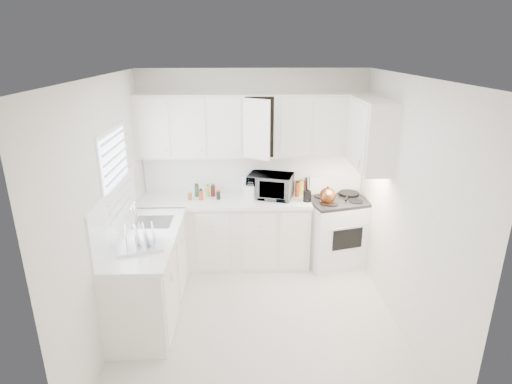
{
  "coord_description": "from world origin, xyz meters",
  "views": [
    {
      "loc": [
        -0.15,
        -3.9,
        2.87
      ],
      "look_at": [
        0.0,
        0.7,
        1.25
      ],
      "focal_mm": 29.34,
      "sensor_mm": 36.0,
      "label": 1
    }
  ],
  "objects_px": {
    "stove": "(336,222)",
    "dish_rack": "(139,237)",
    "tea_kettle": "(328,195)",
    "utensil_crock": "(307,189)",
    "microwave": "(270,183)",
    "rice_cooker": "(251,190)"
  },
  "relations": [
    {
      "from": "stove",
      "to": "dish_rack",
      "type": "xyz_separation_m",
      "value": [
        -2.31,
        -1.37,
        0.47
      ]
    },
    {
      "from": "tea_kettle",
      "to": "utensil_crock",
      "type": "bearing_deg",
      "value": 174.2
    },
    {
      "from": "microwave",
      "to": "dish_rack",
      "type": "height_order",
      "value": "microwave"
    },
    {
      "from": "tea_kettle",
      "to": "dish_rack",
      "type": "distance_m",
      "value": 2.45
    },
    {
      "from": "microwave",
      "to": "dish_rack",
      "type": "distance_m",
      "value": 2.02
    },
    {
      "from": "rice_cooker",
      "to": "microwave",
      "type": "bearing_deg",
      "value": -6.75
    },
    {
      "from": "stove",
      "to": "utensil_crock",
      "type": "distance_m",
      "value": 0.69
    },
    {
      "from": "rice_cooker",
      "to": "dish_rack",
      "type": "xyz_separation_m",
      "value": [
        -1.15,
        -1.43,
        0.01
      ]
    },
    {
      "from": "microwave",
      "to": "rice_cooker",
      "type": "height_order",
      "value": "microwave"
    },
    {
      "from": "utensil_crock",
      "to": "microwave",
      "type": "bearing_deg",
      "value": 158.53
    },
    {
      "from": "utensil_crock",
      "to": "dish_rack",
      "type": "xyz_separation_m",
      "value": [
        -1.87,
        -1.26,
        -0.05
      ]
    },
    {
      "from": "microwave",
      "to": "rice_cooker",
      "type": "bearing_deg",
      "value": -159.34
    },
    {
      "from": "dish_rack",
      "to": "microwave",
      "type": "bearing_deg",
      "value": 28.9
    },
    {
      "from": "stove",
      "to": "utensil_crock",
      "type": "height_order",
      "value": "utensil_crock"
    },
    {
      "from": "utensil_crock",
      "to": "stove",
      "type": "bearing_deg",
      "value": 13.99
    },
    {
      "from": "microwave",
      "to": "dish_rack",
      "type": "xyz_separation_m",
      "value": [
        -1.41,
        -1.45,
        -0.07
      ]
    },
    {
      "from": "stove",
      "to": "tea_kettle",
      "type": "relative_size",
      "value": 4.6
    },
    {
      "from": "tea_kettle",
      "to": "microwave",
      "type": "bearing_deg",
      "value": 167.66
    },
    {
      "from": "microwave",
      "to": "tea_kettle",
      "type": "bearing_deg",
      "value": -1.3
    },
    {
      "from": "rice_cooker",
      "to": "stove",
      "type": "bearing_deg",
      "value": -13.49
    },
    {
      "from": "stove",
      "to": "microwave",
      "type": "relative_size",
      "value": 2.09
    },
    {
      "from": "utensil_crock",
      "to": "dish_rack",
      "type": "height_order",
      "value": "utensil_crock"
    }
  ]
}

